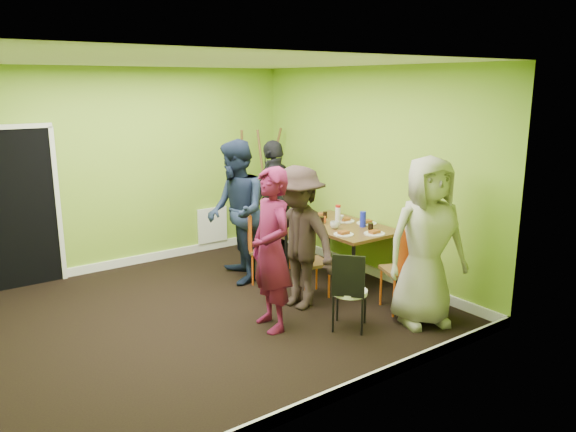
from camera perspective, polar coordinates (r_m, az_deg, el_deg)
name	(u,v)px	position (r m, az deg, el deg)	size (l,w,h in m)	color
ground	(206,314)	(6.60, -8.30, -9.84)	(5.00, 5.00, 0.00)	black
room_walls	(200,231)	(6.30, -8.98, -1.47)	(5.04, 4.54, 2.82)	#82B02D
dining_table	(340,229)	(7.48, 5.33, -1.29)	(0.90, 1.50, 0.75)	black
chair_left_far	(256,243)	(7.42, -3.25, -2.72)	(0.50, 0.50, 0.94)	#E85915
chair_left_near	(306,256)	(6.87, 1.83, -4.12)	(0.45, 0.45, 0.92)	#E85915
chair_back_end	(279,215)	(8.16, -0.87, 0.11)	(0.51, 0.57, 1.00)	#E85915
chair_front_end	(406,265)	(6.52, 11.92, -4.85)	(0.55, 0.55, 1.02)	#E85915
chair_bentwood	(349,288)	(5.99, 6.25, -7.26)	(0.48, 0.48, 0.87)	black
easel	(258,189)	(8.94, -3.02, 2.78)	(0.76, 0.72, 1.90)	brown
plate_near_left	(305,220)	(7.64, 1.77, -0.45)	(0.24, 0.24, 0.01)	white
plate_near_right	(344,234)	(6.98, 5.67, -1.87)	(0.25, 0.25, 0.01)	white
plate_far_back	(319,216)	(7.88, 3.14, -0.04)	(0.24, 0.24, 0.01)	white
plate_far_front	(374,234)	(7.06, 8.77, -1.78)	(0.26, 0.26, 0.01)	white
plate_wall_back	(345,221)	(7.65, 5.81, -0.51)	(0.26, 0.26, 0.01)	white
plate_wall_front	(367,223)	(7.56, 7.99, -0.73)	(0.27, 0.27, 0.01)	white
thermos	(338,216)	(7.43, 5.09, 0.00)	(0.07, 0.07, 0.24)	white
blue_bottle	(363,219)	(7.37, 7.62, -0.33)	(0.08, 0.08, 0.20)	#1A25C8
orange_bottle	(325,219)	(7.57, 3.75, -0.35)	(0.03, 0.03, 0.08)	#E85915
glass_mid	(322,220)	(7.47, 3.43, -0.44)	(0.07, 0.07, 0.10)	black
glass_back	(325,215)	(7.81, 3.79, 0.12)	(0.06, 0.06, 0.09)	black
glass_front	(371,226)	(7.26, 8.39, -1.04)	(0.07, 0.07, 0.08)	black
cup_a	(335,225)	(7.25, 4.77, -0.93)	(0.12, 0.12, 0.09)	white
cup_b	(340,219)	(7.62, 5.33, -0.26)	(0.09, 0.09, 0.09)	white
person_standing	(271,250)	(5.90, -1.71, -3.45)	(0.64, 0.42, 1.75)	#5A0F33
person_left_far	(236,212)	(7.35, -5.28, 0.42)	(0.91, 0.71, 1.88)	#162038
person_left_near	(298,238)	(6.48, 1.02, -2.24)	(1.08, 0.62, 1.68)	black
person_back_end	(275,201)	(8.22, -1.36, 1.54)	(1.05, 0.44, 1.79)	black
person_front_end	(427,242)	(6.19, 13.92, -2.55)	(0.91, 0.59, 1.85)	gray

